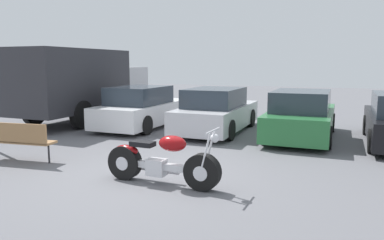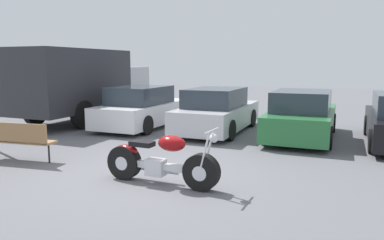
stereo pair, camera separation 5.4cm
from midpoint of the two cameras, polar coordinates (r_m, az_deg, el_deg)
ground_plane at (r=7.44m, az=-6.20°, el=-8.39°), size 60.00×60.00×0.00m
motorcycle at (r=6.79m, az=-4.64°, el=-6.30°), size 2.23×0.62×1.07m
parked_car_white at (r=12.93m, az=-7.33°, el=1.78°), size 1.80×4.20×1.40m
parked_car_silver at (r=11.98m, az=3.98°, el=1.29°), size 1.80×4.20×1.40m
parked_car_green at (r=11.35m, az=16.52°, el=0.55°), size 1.80×4.20×1.40m
delivery_truck at (r=14.55m, az=-16.42°, el=5.58°), size 2.30×6.15×2.67m
park_bench at (r=9.11m, az=-24.78°, el=-2.46°), size 1.64×0.59×0.89m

